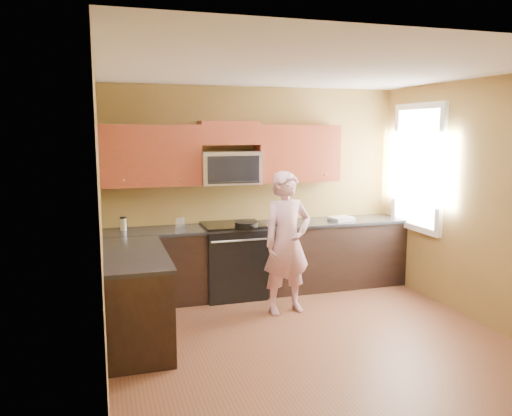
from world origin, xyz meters
name	(u,v)px	position (x,y,z in m)	size (l,w,h in m)	color
floor	(312,342)	(0.00, 0.00, 0.00)	(4.00, 4.00, 0.00)	brown
ceiling	(317,69)	(0.00, 0.00, 2.70)	(4.00, 4.00, 0.00)	white
wall_back	(255,189)	(0.00, 2.00, 1.35)	(4.00, 4.00, 0.00)	brown
wall_front	(446,261)	(0.00, -2.00, 1.35)	(4.00, 4.00, 0.00)	brown
wall_left	(101,222)	(-2.00, 0.00, 1.35)	(4.00, 4.00, 0.00)	brown
wall_right	(483,203)	(2.00, 0.00, 1.35)	(4.00, 4.00, 0.00)	brown
cabinet_back_run	(262,260)	(0.00, 1.70, 0.44)	(4.00, 0.60, 0.88)	black
cabinet_left_run	(136,298)	(-1.70, 0.60, 0.44)	(0.60, 1.60, 0.88)	black
countertop_back	(262,226)	(0.00, 1.69, 0.90)	(4.00, 0.62, 0.04)	black
countertop_left	(135,254)	(-1.69, 0.60, 0.90)	(0.62, 1.60, 0.04)	black
stove	(233,260)	(-0.40, 1.68, 0.47)	(0.76, 0.65, 0.95)	black
microwave	(230,184)	(-0.40, 1.80, 1.45)	(0.76, 0.40, 0.42)	silver
upper_cab_left	(152,186)	(-1.39, 1.83, 1.45)	(1.22, 0.33, 0.75)	maroon
upper_cab_right	(297,182)	(0.54, 1.83, 1.45)	(1.12, 0.33, 0.75)	maroon
upper_cab_over_mw	(229,133)	(-0.40, 1.83, 2.10)	(0.76, 0.33, 0.30)	maroon
window	(418,168)	(1.98, 1.20, 1.65)	(0.06, 1.06, 1.66)	white
woman	(287,243)	(0.06, 0.91, 0.83)	(0.61, 0.40, 1.67)	#CF6784
frying_pan	(246,227)	(-0.29, 1.42, 0.95)	(0.29, 0.51, 0.07)	black
butter_tub	(275,223)	(0.18, 1.69, 0.92)	(0.11, 0.11, 0.08)	gold
toast_slice	(284,225)	(0.24, 1.51, 0.93)	(0.11, 0.11, 0.01)	#B27F47
napkin_a	(279,222)	(0.21, 1.63, 0.95)	(0.11, 0.12, 0.06)	silver
napkin_b	(272,222)	(0.13, 1.66, 0.95)	(0.12, 0.13, 0.07)	silver
dish_towel	(341,219)	(1.12, 1.64, 0.95)	(0.30, 0.24, 0.05)	silver
travel_mug	(124,231)	(-1.75, 1.78, 0.92)	(0.08, 0.08, 0.17)	silver
glass_b	(182,221)	(-1.01, 1.86, 0.98)	(0.07, 0.07, 0.12)	silver
glass_c	(178,223)	(-1.08, 1.78, 0.98)	(0.07, 0.07, 0.12)	silver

